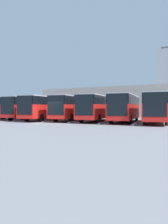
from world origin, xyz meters
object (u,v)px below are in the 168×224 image
(bus_2, at_px, (97,107))
(bus_5, at_px, (30,107))
(bus_6, at_px, (12,107))
(bus_0, at_px, (156,107))
(bus_4, at_px, (46,107))
(bus_3, at_px, (73,107))
(bus_1, at_px, (125,107))

(bus_2, height_order, bus_5, same)
(bus_5, distance_m, bus_6, 3.76)
(bus_0, relative_size, bus_4, 1.00)
(bus_2, relative_size, bus_5, 1.00)
(bus_3, distance_m, bus_6, 11.29)
(bus_0, xyz_separation_m, bus_1, (3.76, -0.24, 0.00))
(bus_3, xyz_separation_m, bus_4, (3.76, 1.12, 0.00))
(bus_5, bearing_deg, bus_1, 173.94)
(bus_0, relative_size, bus_5, 1.00)
(bus_2, distance_m, bus_5, 11.29)
(bus_1, relative_size, bus_6, 1.00)
(bus_0, bearing_deg, bus_3, -8.11)
(bus_0, bearing_deg, bus_2, -8.33)
(bus_6, bearing_deg, bus_0, 173.28)
(bus_0, relative_size, bus_6, 1.00)
(bus_0, height_order, bus_4, same)
(bus_4, relative_size, bus_6, 1.00)
(bus_1, bearing_deg, bus_4, -1.22)
(bus_2, bearing_deg, bus_0, 171.67)
(bus_4, bearing_deg, bus_1, 178.78)
(bus_3, bearing_deg, bus_0, 171.89)
(bus_1, distance_m, bus_6, 18.82)
(bus_1, bearing_deg, bus_0, 169.54)
(bus_4, bearing_deg, bus_5, -20.37)
(bus_2, bearing_deg, bus_3, -7.67)
(bus_2, distance_m, bus_3, 3.76)
(bus_1, xyz_separation_m, bus_5, (15.05, 0.21, 0.00))
(bus_0, distance_m, bus_1, 3.77)
(bus_4, bearing_deg, bus_6, -13.09)
(bus_4, height_order, bus_6, same)
(bus_0, xyz_separation_m, bus_4, (15.05, 0.88, 0.00))
(bus_2, bearing_deg, bus_6, -5.91)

